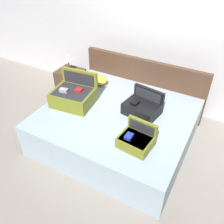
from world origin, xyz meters
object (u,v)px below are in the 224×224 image
object	(u,v)px
nightstand	(71,84)
table_lamp	(68,59)
hard_case_large	(74,95)
hard_case_small	(136,140)
pillow_near_headboard	(93,79)
hard_case_medium	(142,107)
bed	(116,126)

from	to	relation	value
nightstand	table_lamp	size ratio (longest dim) A/B	1.70
hard_case_large	hard_case_small	xyz separation A→B (m)	(1.14, -0.36, -0.05)
pillow_near_headboard	table_lamp	bearing A→B (deg)	166.63
hard_case_small	hard_case_large	bearing A→B (deg)	168.28
hard_case_medium	table_lamp	world-z (taller)	table_lamp
bed	hard_case_small	distance (m)	0.75
hard_case_large	pillow_near_headboard	world-z (taller)	hard_case_large
hard_case_medium	nightstand	xyz separation A→B (m)	(-1.60, 0.49, -0.35)
hard_case_large	hard_case_medium	bearing A→B (deg)	8.42
hard_case_small	table_lamp	bearing A→B (deg)	153.88
bed	table_lamp	distance (m)	1.54
hard_case_large	hard_case_medium	world-z (taller)	hard_case_large
pillow_near_headboard	hard_case_large	bearing A→B (deg)	-83.76
bed	hard_case_large	bearing A→B (deg)	-171.63
hard_case_large	pillow_near_headboard	size ratio (longest dim) A/B	1.24
bed	hard_case_small	xyz separation A→B (m)	(0.50, -0.45, 0.34)
hard_case_large	table_lamp	world-z (taller)	hard_case_large
hard_case_medium	hard_case_small	xyz separation A→B (m)	(0.19, -0.61, -0.02)
hard_case_medium	pillow_near_headboard	bearing A→B (deg)	169.75
hard_case_medium	hard_case_small	size ratio (longest dim) A/B	1.25
hard_case_small	pillow_near_headboard	bearing A→B (deg)	146.94
hard_case_small	bed	bearing A→B (deg)	143.24
hard_case_medium	hard_case_large	bearing A→B (deg)	-156.12
bed	pillow_near_headboard	size ratio (longest dim) A/B	4.09
pillow_near_headboard	table_lamp	world-z (taller)	table_lamp
bed	hard_case_large	size ratio (longest dim) A/B	3.31
bed	hard_case_medium	size ratio (longest dim) A/B	3.98
pillow_near_headboard	table_lamp	size ratio (longest dim) A/B	1.58
pillow_near_headboard	table_lamp	distance (m)	0.62
pillow_near_headboard	hard_case_small	bearing A→B (deg)	-38.67
bed	hard_case_large	world-z (taller)	hard_case_large
bed	hard_case_small	size ratio (longest dim) A/B	4.99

